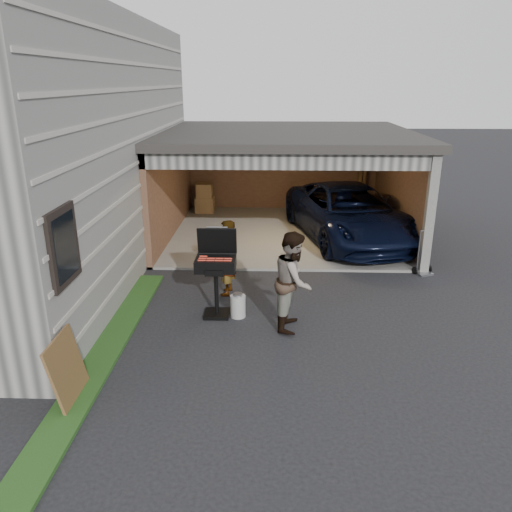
# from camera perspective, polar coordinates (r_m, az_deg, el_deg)

# --- Properties ---
(ground) EXTENTS (80.00, 80.00, 0.00)m
(ground) POSITION_cam_1_polar(r_m,az_deg,el_deg) (8.38, -1.20, -10.40)
(ground) COLOR black
(ground) RESTS_ON ground
(groundcover_strip) EXTENTS (0.50, 8.00, 0.06)m
(groundcover_strip) POSITION_cam_1_polar(r_m,az_deg,el_deg) (7.97, -18.44, -13.01)
(groundcover_strip) COLOR #193814
(groundcover_strip) RESTS_ON ground
(garage) EXTENTS (6.80, 6.30, 2.90)m
(garage) POSITION_cam_1_polar(r_m,az_deg,el_deg) (14.25, 3.33, 10.11)
(garage) COLOR #605E59
(garage) RESTS_ON ground
(minivan) EXTENTS (3.51, 5.63, 1.45)m
(minivan) POSITION_cam_1_polar(r_m,az_deg,el_deg) (13.76, 10.58, 4.61)
(minivan) COLOR black
(minivan) RESTS_ON ground
(woman) EXTENTS (0.42, 0.60, 1.56)m
(woman) POSITION_cam_1_polar(r_m,az_deg,el_deg) (10.09, -3.41, -0.22)
(woman) COLOR silver
(woman) RESTS_ON ground
(man) EXTENTS (0.80, 0.96, 1.77)m
(man) POSITION_cam_1_polar(r_m,az_deg,el_deg) (8.70, 4.31, -2.84)
(man) COLOR #46261B
(man) RESTS_ON ground
(bbq_grill) EXTENTS (0.73, 0.64, 1.62)m
(bbq_grill) POSITION_cam_1_polar(r_m,az_deg,el_deg) (9.13, -4.60, -1.21)
(bbq_grill) COLOR black
(bbq_grill) RESTS_ON ground
(propane_tank) EXTENTS (0.31, 0.31, 0.42)m
(propane_tank) POSITION_cam_1_polar(r_m,az_deg,el_deg) (9.31, -2.08, -5.74)
(propane_tank) COLOR #B7B6B2
(propane_tank) RESTS_ON ground
(plywood_panel) EXTENTS (0.24, 0.86, 0.95)m
(plywood_panel) POSITION_cam_1_polar(r_m,az_deg,el_deg) (7.38, -20.79, -12.05)
(plywood_panel) COLOR #503A1B
(plywood_panel) RESTS_ON ground
(hand_truck) EXTENTS (0.47, 0.43, 1.05)m
(hand_truck) POSITION_cam_1_polar(r_m,az_deg,el_deg) (11.95, 18.61, -1.03)
(hand_truck) COLOR gray
(hand_truck) RESTS_ON ground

